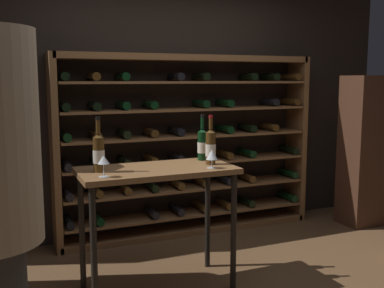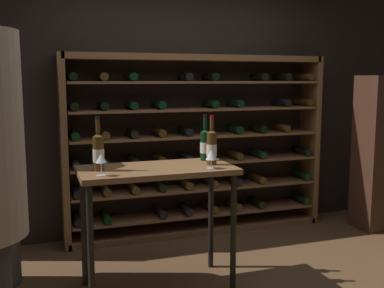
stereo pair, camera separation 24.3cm
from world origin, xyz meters
The scene contains 9 objects.
back_wall centered at (0.00, 1.72, 1.33)m, with size 5.33×0.10×2.66m, color black.
wine_rack centered at (0.20, 1.51, 0.90)m, with size 2.69×0.32×1.81m.
tasting_table centered at (-0.50, 0.39, 0.81)m, with size 1.14×0.56×0.93m.
display_cabinet centered at (2.07, 1.03, 0.80)m, with size 0.44×0.36×1.61m, color #4C2D1E.
wine_bottle_green_slim centered at (-0.92, 0.40, 1.07)m, with size 0.08×0.08×0.39m.
wine_bottle_black_capsule centered at (-0.08, 0.36, 1.07)m, with size 0.08×0.08×0.37m.
wine_bottle_gold_foil centered at (-0.06, 0.55, 1.06)m, with size 0.08×0.08×0.36m.
wine_glass_stemmed_left centered at (-0.93, 0.22, 1.04)m, with size 0.08×0.08×0.15m.
wine_glass_stemmed_right centered at (-0.14, 0.22, 1.02)m, with size 0.08×0.08×0.14m.
Camera 1 is at (-1.56, -2.76, 1.57)m, focal length 43.11 mm.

